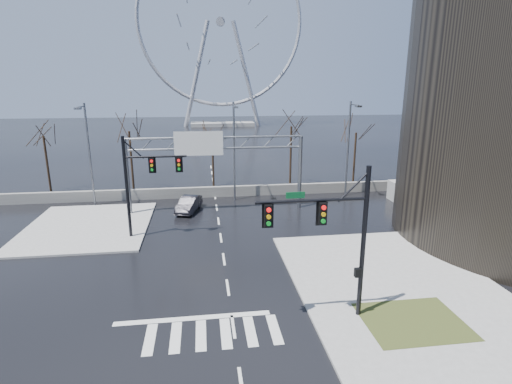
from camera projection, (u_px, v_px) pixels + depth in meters
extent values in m
plane|color=black|center=(228.00, 287.00, 23.72)|extent=(260.00, 260.00, 0.00)
cube|color=gray|center=(485.00, 376.00, 16.41)|extent=(12.00, 12.00, 0.15)
cube|color=gray|center=(374.00, 262.00, 26.93)|extent=(12.00, 10.00, 0.15)
cube|color=gray|center=(88.00, 226.00, 33.73)|extent=(10.00, 12.00, 0.15)
cube|color=#313B18|center=(413.00, 321.00, 20.08)|extent=(5.00, 4.00, 0.02)
cube|color=slate|center=(215.00, 192.00, 42.70)|extent=(52.00, 0.50, 1.10)
cylinder|color=black|center=(363.00, 245.00, 19.71)|extent=(0.24, 0.24, 8.00)
cylinder|color=black|center=(312.00, 201.00, 18.72)|extent=(5.40, 0.16, 0.16)
cube|color=black|center=(323.00, 213.00, 18.80)|extent=(0.35, 0.28, 1.05)
cube|color=black|center=(268.00, 216.00, 18.46)|extent=(0.35, 0.28, 1.05)
cylinder|color=black|center=(127.00, 189.00, 30.36)|extent=(0.24, 0.24, 8.00)
cylinder|color=black|center=(156.00, 157.00, 30.04)|extent=(4.60, 0.16, 0.16)
cube|color=black|center=(152.00, 165.00, 30.01)|extent=(0.35, 0.28, 1.05)
cube|color=black|center=(179.00, 164.00, 30.27)|extent=(0.35, 0.28, 1.05)
cylinder|color=slate|center=(128.00, 178.00, 36.10)|extent=(0.36, 0.36, 7.00)
cylinder|color=slate|center=(300.00, 172.00, 38.20)|extent=(0.36, 0.36, 7.00)
cylinder|color=slate|center=(215.00, 137.00, 36.23)|extent=(16.00, 0.20, 0.20)
cylinder|color=slate|center=(215.00, 148.00, 36.50)|extent=(16.00, 0.20, 0.20)
cube|color=#0A4B22|center=(199.00, 143.00, 36.03)|extent=(4.20, 0.10, 2.00)
cube|color=silver|center=(199.00, 144.00, 35.97)|extent=(4.40, 0.02, 2.20)
cylinder|color=slate|center=(90.00, 156.00, 38.53)|extent=(0.20, 0.20, 10.00)
cylinder|color=slate|center=(81.00, 107.00, 36.25)|extent=(0.12, 2.20, 0.12)
cube|color=slate|center=(78.00, 108.00, 35.32)|extent=(0.50, 0.70, 0.18)
cylinder|color=slate|center=(234.00, 152.00, 40.37)|extent=(0.20, 0.20, 10.00)
cylinder|color=slate|center=(234.00, 106.00, 38.09)|extent=(0.12, 2.20, 0.12)
cube|color=slate|center=(235.00, 107.00, 37.16)|extent=(0.50, 0.70, 0.18)
cylinder|color=slate|center=(348.00, 150.00, 41.94)|extent=(0.20, 0.20, 10.00)
cylinder|color=slate|center=(355.00, 105.00, 39.66)|extent=(0.12, 2.20, 0.12)
cube|color=slate|center=(358.00, 106.00, 38.73)|extent=(0.50, 0.70, 0.18)
cylinder|color=black|center=(47.00, 165.00, 43.49)|extent=(0.24, 0.24, 6.30)
cylinder|color=black|center=(132.00, 162.00, 44.13)|extent=(0.24, 0.24, 6.75)
cylinder|color=black|center=(213.00, 162.00, 46.38)|extent=(0.24, 0.24, 5.85)
cylinder|color=black|center=(291.00, 157.00, 46.46)|extent=(0.24, 0.24, 7.02)
cylinder|color=black|center=(354.00, 158.00, 48.10)|extent=(0.24, 0.24, 6.12)
cube|color=gray|center=(223.00, 124.00, 115.09)|extent=(18.00, 6.00, 1.00)
torus|color=#B2B2B7|center=(220.00, 22.00, 107.89)|extent=(45.00, 1.00, 45.00)
cylinder|color=#B2B2B7|center=(220.00, 22.00, 107.89)|extent=(2.40, 1.50, 2.40)
cylinder|color=#B2B2B7|center=(196.00, 75.00, 110.63)|extent=(8.28, 1.20, 28.82)
cylinder|color=#B2B2B7|center=(246.00, 76.00, 112.47)|extent=(8.28, 1.20, 28.82)
imported|color=black|center=(189.00, 204.00, 37.77)|extent=(2.63, 4.51, 1.41)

